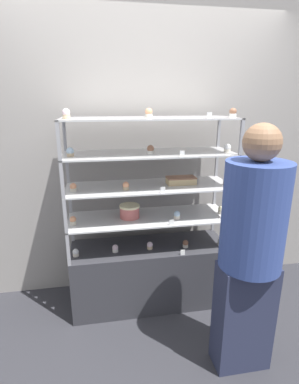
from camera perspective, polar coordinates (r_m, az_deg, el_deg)
The scene contains 32 objects.
ground_plane at distance 2.93m, azimuth -0.00°, elevation -19.83°, with size 20.00×20.00×0.00m, color #2D2D33.
back_wall at distance 2.75m, azimuth -1.36°, elevation 7.43°, with size 8.00×0.05×2.60m.
display_base at distance 2.77m, azimuth -0.00°, elevation -15.25°, with size 1.34×0.46×0.55m.
display_riser_lower at distance 2.53m, azimuth -0.00°, elevation -5.03°, with size 1.34×0.46×0.27m.
display_riser_middle at distance 2.44m, azimuth -0.00°, elevation 0.85°, with size 1.34×0.46×0.27m.
display_riser_upper at distance 2.38m, azimuth -0.00°, elevation 7.11°, with size 1.34×0.46×0.27m.
display_riser_top at distance 2.35m, azimuth -0.00°, elevation 13.61°, with size 1.34×0.46×0.27m.
layer_cake_centerpiece at distance 2.49m, azimuth -3.81°, elevation -3.67°, with size 0.17×0.17×0.11m.
sheet_cake_frosted at distance 2.50m, azimuth 6.01°, elevation 2.23°, with size 0.24×0.13×0.06m.
cupcake_0 at distance 2.53m, azimuth -13.87°, elevation -11.15°, with size 0.05×0.05×0.06m.
cupcake_1 at distance 2.54m, azimuth -6.53°, elevation -10.63°, with size 0.05×0.05×0.06m.
cupcake_2 at distance 2.57m, azimuth 0.06°, elevation -10.16°, with size 0.05×0.05×0.06m.
cupcake_3 at distance 2.62m, azimuth 6.87°, elevation -9.75°, with size 0.05×0.05×0.06m.
cupcake_4 at distance 2.71m, azimuth 13.40°, elevation -9.16°, with size 0.05×0.05×0.06m.
price_tag_0 at distance 2.50m, azimuth 6.34°, elevation -11.36°, with size 0.04×0.00×0.04m.
cupcake_5 at distance 2.43m, azimuth -14.37°, elevation -5.28°, with size 0.05×0.05×0.07m.
cupcake_6 at distance 2.47m, azimuth 5.25°, elevation -4.40°, with size 0.05×0.05×0.07m.
cupcake_7 at distance 2.65m, azimuth 13.48°, elevation -3.35°, with size 0.05×0.05×0.07m.
price_tag_1 at distance 2.36m, azimuth 4.26°, elevation -5.81°, with size 0.04×0.00×0.04m.
cupcake_8 at distance 2.36m, azimuth -14.32°, elevation 0.88°, with size 0.05×0.05×0.06m.
cupcake_9 at distance 2.33m, azimuth -4.52°, elevation 1.17°, with size 0.05×0.05×0.06m.
cupcake_10 at distance 2.53m, azimuth 14.36°, elevation 1.94°, with size 0.05×0.05×0.06m.
price_tag_2 at distance 2.25m, azimuth 2.57°, elevation 0.41°, with size 0.04×0.00×0.04m.
cupcake_11 at distance 2.29m, azimuth -14.87°, elevation 7.35°, with size 0.05×0.05×0.07m.
cupcake_12 at distance 2.33m, azimuth 0.14°, elevation 8.07°, with size 0.05×0.05×0.07m.
cupcake_13 at distance 2.47m, azimuth 14.61°, elevation 8.06°, with size 0.05×0.05×0.07m.
price_tag_3 at distance 2.22m, azimuth 6.22°, elevation 7.29°, with size 0.04×0.00×0.04m.
cupcake_14 at distance 2.24m, azimuth -15.59°, elevation 14.15°, with size 0.06×0.06×0.07m.
cupcake_15 at distance 2.30m, azimuth -0.13°, elevation 14.81°, with size 0.06×0.06×0.07m.
cupcake_16 at distance 2.43m, azimuth 15.60°, elevation 14.32°, with size 0.06×0.06×0.07m.
price_tag_4 at distance 2.25m, azimuth 11.35°, elevation 14.12°, with size 0.04×0.00×0.04m.
customer_figure at distance 1.99m, azimuth 18.67°, elevation -10.23°, with size 0.38×0.38×1.64m.
Camera 1 is at (-0.41, -2.31, 1.76)m, focal length 28.00 mm.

